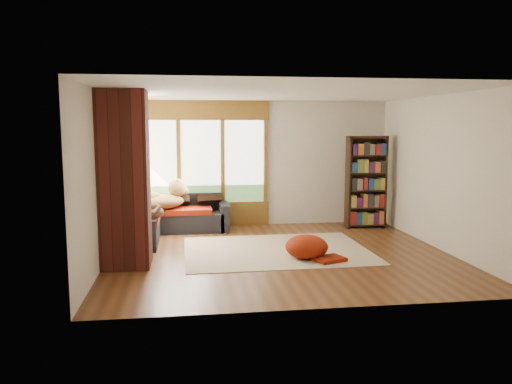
{
  "coord_description": "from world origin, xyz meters",
  "views": [
    {
      "loc": [
        -1.49,
        -7.84,
        2.08
      ],
      "look_at": [
        -0.31,
        0.61,
        0.95
      ],
      "focal_mm": 35.0,
      "sensor_mm": 36.0,
      "label": 1
    }
  ],
  "objects_px": {
    "dog_tan": "(165,193)",
    "dog_brindle": "(145,202)",
    "brick_chimney": "(125,179)",
    "pouf": "(307,246)",
    "area_rug": "(276,250)",
    "sectional_sofa": "(163,220)",
    "bookshelf": "(366,182)"
  },
  "relations": [
    {
      "from": "area_rug",
      "to": "sectional_sofa",
      "type": "bearing_deg",
      "value": 142.78
    },
    {
      "from": "bookshelf",
      "to": "sectional_sofa",
      "type": "bearing_deg",
      "value": -177.32
    },
    {
      "from": "pouf",
      "to": "dog_brindle",
      "type": "height_order",
      "value": "dog_brindle"
    },
    {
      "from": "sectional_sofa",
      "to": "dog_tan",
      "type": "distance_m",
      "value": 0.53
    },
    {
      "from": "area_rug",
      "to": "pouf",
      "type": "bearing_deg",
      "value": -54.32
    },
    {
      "from": "bookshelf",
      "to": "pouf",
      "type": "bearing_deg",
      "value": -128.8
    },
    {
      "from": "bookshelf",
      "to": "dog_tan",
      "type": "xyz_separation_m",
      "value": [
        -4.05,
        0.02,
        -0.15
      ]
    },
    {
      "from": "brick_chimney",
      "to": "area_rug",
      "type": "xyz_separation_m",
      "value": [
        2.38,
        0.58,
        -1.29
      ]
    },
    {
      "from": "area_rug",
      "to": "pouf",
      "type": "height_order",
      "value": "pouf"
    },
    {
      "from": "sectional_sofa",
      "to": "area_rug",
      "type": "relative_size",
      "value": 0.72
    },
    {
      "from": "dog_tan",
      "to": "dog_brindle",
      "type": "relative_size",
      "value": 1.11
    },
    {
      "from": "sectional_sofa",
      "to": "dog_brindle",
      "type": "distance_m",
      "value": 0.95
    },
    {
      "from": "brick_chimney",
      "to": "area_rug",
      "type": "distance_m",
      "value": 2.77
    },
    {
      "from": "brick_chimney",
      "to": "sectional_sofa",
      "type": "xyz_separation_m",
      "value": [
        0.45,
        2.05,
        -1.0
      ]
    },
    {
      "from": "dog_brindle",
      "to": "brick_chimney",
      "type": "bearing_deg",
      "value": 140.48
    },
    {
      "from": "sectional_sofa",
      "to": "dog_tan",
      "type": "height_order",
      "value": "dog_tan"
    },
    {
      "from": "area_rug",
      "to": "bookshelf",
      "type": "distance_m",
      "value": 2.88
    },
    {
      "from": "sectional_sofa",
      "to": "area_rug",
      "type": "xyz_separation_m",
      "value": [
        1.94,
        -1.47,
        -0.3
      ]
    },
    {
      "from": "pouf",
      "to": "brick_chimney",
      "type": "bearing_deg",
      "value": -179.22
    },
    {
      "from": "sectional_sofa",
      "to": "dog_brindle",
      "type": "bearing_deg",
      "value": -104.56
    },
    {
      "from": "brick_chimney",
      "to": "dog_tan",
      "type": "distance_m",
      "value": 2.36
    },
    {
      "from": "brick_chimney",
      "to": "pouf",
      "type": "bearing_deg",
      "value": 0.78
    },
    {
      "from": "brick_chimney",
      "to": "dog_brindle",
      "type": "relative_size",
      "value": 2.79
    },
    {
      "from": "brick_chimney",
      "to": "dog_brindle",
      "type": "bearing_deg",
      "value": 82.06
    },
    {
      "from": "pouf",
      "to": "dog_tan",
      "type": "bearing_deg",
      "value": 135.81
    },
    {
      "from": "bookshelf",
      "to": "dog_tan",
      "type": "height_order",
      "value": "bookshelf"
    },
    {
      "from": "brick_chimney",
      "to": "area_rug",
      "type": "bearing_deg",
      "value": 13.63
    },
    {
      "from": "area_rug",
      "to": "dog_tan",
      "type": "xyz_separation_m",
      "value": [
        -1.9,
        1.68,
        0.79
      ]
    },
    {
      "from": "sectional_sofa",
      "to": "pouf",
      "type": "relative_size",
      "value": 3.23
    },
    {
      "from": "sectional_sofa",
      "to": "dog_brindle",
      "type": "height_order",
      "value": "dog_brindle"
    },
    {
      "from": "sectional_sofa",
      "to": "bookshelf",
      "type": "xyz_separation_m",
      "value": [
        4.09,
        0.19,
        0.64
      ]
    },
    {
      "from": "sectional_sofa",
      "to": "area_rug",
      "type": "height_order",
      "value": "sectional_sofa"
    }
  ]
}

